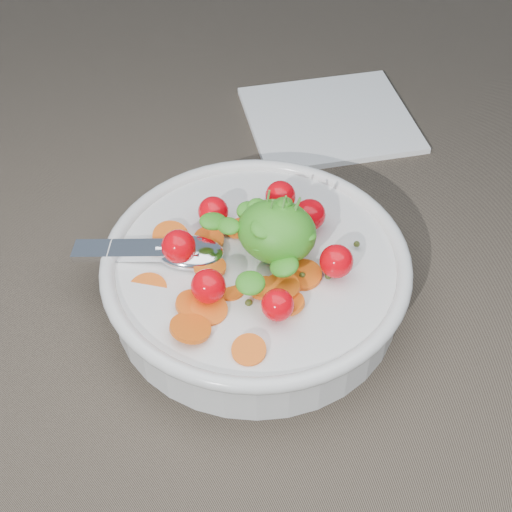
% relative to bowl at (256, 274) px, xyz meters
% --- Properties ---
extents(ground, '(6.00, 6.00, 0.00)m').
position_rel_bowl_xyz_m(ground, '(-0.02, 0.01, -0.03)').
color(ground, brown).
rests_on(ground, ground).
extents(bowl, '(0.28, 0.26, 0.11)m').
position_rel_bowl_xyz_m(bowl, '(0.00, 0.00, 0.00)').
color(bowl, silver).
rests_on(bowl, ground).
extents(napkin, '(0.23, 0.23, 0.01)m').
position_rel_bowl_xyz_m(napkin, '(-0.02, 0.27, -0.03)').
color(napkin, white).
rests_on(napkin, ground).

